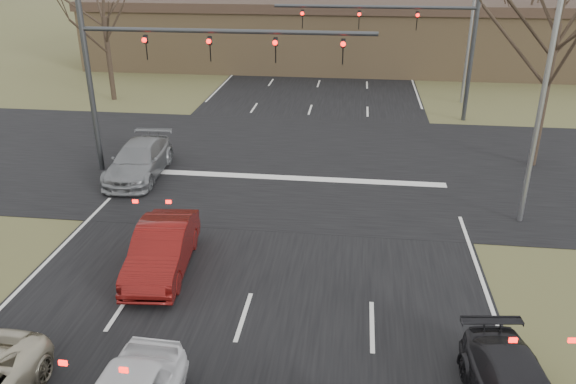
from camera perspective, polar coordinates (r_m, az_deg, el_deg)
name	(u,v)px	position (r m, az deg, el deg)	size (l,w,h in m)	color
road_main	(336,28)	(70.12, 4.93, 16.22)	(14.00, 300.00, 0.02)	black
road_cross	(293,162)	(26.32, 0.55, 3.09)	(200.00, 14.00, 0.02)	black
building	(350,33)	(47.91, 6.31, 15.78)	(42.40, 10.40, 5.30)	olive
mast_arm_near	(162,58)	(24.21, -12.70, 13.11)	(12.12, 0.24, 8.00)	#383A3D
mast_arm_far	(422,30)	(32.90, 13.46, 15.71)	(11.12, 0.24, 8.00)	#383A3D
streetlight_right_near	(542,70)	(20.71, 24.41, 11.27)	(2.34, 0.25, 10.00)	gray
streetlight_right_far	(470,12)	(37.21, 17.97, 17.01)	(2.34, 0.25, 10.00)	gray
car_grey_ahead	(139,160)	(25.34, -14.90, 3.14)	(2.05, 5.05, 1.47)	gray
car_red_ahead	(162,249)	(17.88, -12.68, -5.68)	(1.56, 4.49, 1.48)	#5C0F0D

